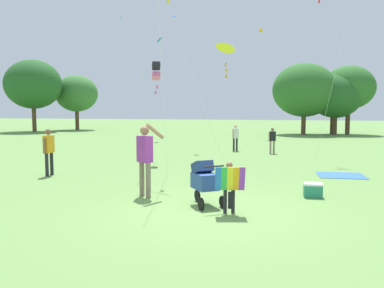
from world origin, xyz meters
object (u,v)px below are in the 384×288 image
(person_adult_flyer, at_px, (145,154))
(kite_blue_high, at_px, (156,71))
(kite_orange_delta, at_px, (225,49))
(stroller, at_px, (204,179))
(person_sitting_far, at_px, (49,148))
(picnic_blanket, at_px, (341,175))
(person_couple_left, at_px, (235,135))
(cooler_box, at_px, (313,190))
(child_with_butterfly_kite, at_px, (229,183))
(person_red_shirt, at_px, (272,138))

(person_adult_flyer, height_order, kite_blue_high, kite_blue_high)
(person_adult_flyer, height_order, kite_orange_delta, kite_orange_delta)
(person_adult_flyer, distance_m, stroller, 1.76)
(stroller, height_order, person_sitting_far, person_sitting_far)
(kite_orange_delta, relative_size, picnic_blanket, 3.19)
(kite_blue_high, height_order, picnic_blanket, kite_blue_high)
(person_couple_left, xyz_separation_m, cooler_box, (2.82, -10.07, -0.61))
(person_adult_flyer, height_order, stroller, person_adult_flyer)
(stroller, xyz_separation_m, kite_blue_high, (-3.08, 6.77, 3.03))
(child_with_butterfly_kite, distance_m, person_red_shirt, 11.31)
(stroller, bearing_deg, person_adult_flyer, 159.40)
(kite_orange_delta, xyz_separation_m, kite_blue_high, (-2.79, 0.29, -0.77))
(person_red_shirt, xyz_separation_m, picnic_blanket, (2.19, -5.93, -0.72))
(child_with_butterfly_kite, xyz_separation_m, stroller, (-0.63, 0.60, -0.05))
(child_with_butterfly_kite, distance_m, stroller, 0.87)
(stroller, relative_size, cooler_box, 2.37)
(cooler_box, bearing_deg, stroller, -151.83)
(person_sitting_far, bearing_deg, picnic_blanket, 11.02)
(person_red_shirt, relative_size, picnic_blanket, 0.85)
(stroller, relative_size, person_red_shirt, 0.86)
(cooler_box, bearing_deg, picnic_blanket, 70.51)
(person_adult_flyer, bearing_deg, person_sitting_far, 149.69)
(kite_orange_delta, xyz_separation_m, cooler_box, (2.80, -5.13, -4.23))
(stroller, relative_size, person_sitting_far, 0.70)
(kite_blue_high, height_order, cooler_box, kite_blue_high)
(stroller, bearing_deg, child_with_butterfly_kite, -43.48)
(child_with_butterfly_kite, relative_size, person_adult_flyer, 0.59)
(cooler_box, bearing_deg, person_red_shirt, 96.05)
(kite_orange_delta, bearing_deg, stroller, -87.46)
(child_with_butterfly_kite, height_order, kite_orange_delta, kite_orange_delta)
(person_adult_flyer, distance_m, kite_blue_high, 6.85)
(person_red_shirt, bearing_deg, person_adult_flyer, -107.14)
(person_adult_flyer, relative_size, stroller, 1.73)
(kite_orange_delta, relative_size, person_red_shirt, 3.76)
(kite_orange_delta, height_order, kite_blue_high, kite_orange_delta)
(child_with_butterfly_kite, relative_size, kite_blue_high, 0.27)
(person_adult_flyer, bearing_deg, kite_orange_delta, 77.50)
(child_with_butterfly_kite, height_order, person_red_shirt, person_red_shirt)
(kite_orange_delta, height_order, person_sitting_far, kite_orange_delta)
(person_red_shirt, bearing_deg, cooler_box, -83.95)
(person_couple_left, bearing_deg, kite_orange_delta, -89.74)
(kite_orange_delta, height_order, picnic_blanket, kite_orange_delta)
(person_sitting_far, xyz_separation_m, cooler_box, (8.10, -1.59, -0.72))
(child_with_butterfly_kite, distance_m, picnic_blanket, 6.21)
(kite_orange_delta, xyz_separation_m, person_sitting_far, (-5.30, -3.54, -3.50))
(kite_blue_high, bearing_deg, person_red_shirt, 40.42)
(person_red_shirt, bearing_deg, stroller, -98.09)
(picnic_blanket, relative_size, cooler_box, 3.24)
(person_red_shirt, height_order, picnic_blanket, person_red_shirt)
(child_with_butterfly_kite, xyz_separation_m, person_red_shirt, (0.89, 11.28, 0.07))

